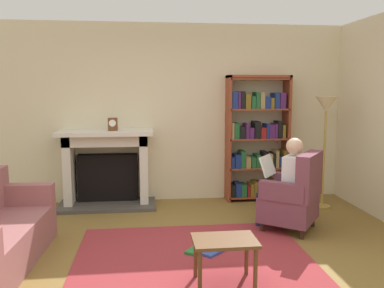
% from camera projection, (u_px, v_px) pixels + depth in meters
% --- Properties ---
extents(ground, '(14.00, 14.00, 0.00)m').
position_uv_depth(ground, '(196.00, 268.00, 3.89)').
color(ground, olive).
extents(back_wall, '(5.60, 0.10, 2.70)m').
position_uv_depth(back_wall, '(176.00, 113.00, 6.22)').
color(back_wall, beige).
rests_on(back_wall, ground).
extents(area_rug, '(2.40, 1.80, 0.01)m').
position_uv_depth(area_rug, '(192.00, 255.00, 4.19)').
color(area_rug, maroon).
rests_on(area_rug, ground).
extents(fireplace, '(1.40, 0.64, 1.12)m').
position_uv_depth(fireplace, '(107.00, 166.00, 5.96)').
color(fireplace, '#4C4742').
rests_on(fireplace, ground).
extents(mantel_clock, '(0.14, 0.14, 0.18)m').
position_uv_depth(mantel_clock, '(113.00, 124.00, 5.79)').
color(mantel_clock, brown).
rests_on(mantel_clock, fireplace).
extents(bookshelf, '(0.95, 0.32, 1.92)m').
position_uv_depth(bookshelf, '(257.00, 140.00, 6.20)').
color(bookshelf, brown).
rests_on(bookshelf, ground).
extents(armchair_reading, '(0.88, 0.88, 0.97)m').
position_uv_depth(armchair_reading, '(294.00, 196.00, 4.90)').
color(armchair_reading, '#331E14').
rests_on(armchair_reading, ground).
extents(seated_reader, '(0.59, 0.56, 1.14)m').
position_uv_depth(seated_reader, '(285.00, 179.00, 4.94)').
color(seated_reader, white).
rests_on(seated_reader, ground).
extents(side_table, '(0.56, 0.39, 0.42)m').
position_uv_depth(side_table, '(225.00, 246.00, 3.52)').
color(side_table, brown).
rests_on(side_table, ground).
extents(scattered_books, '(0.44, 0.31, 0.03)m').
position_uv_depth(scattered_books, '(205.00, 251.00, 4.24)').
color(scattered_books, '#334CA5').
rests_on(scattered_books, area_rug).
extents(floor_lamp, '(0.32, 0.32, 1.62)m').
position_uv_depth(floor_lamp, '(326.00, 114.00, 5.71)').
color(floor_lamp, '#B7933F').
rests_on(floor_lamp, ground).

